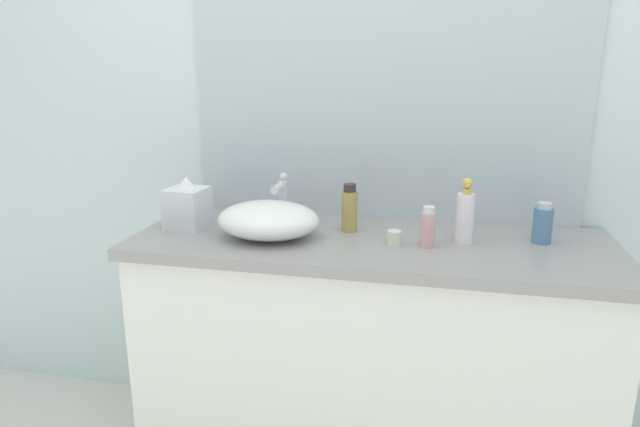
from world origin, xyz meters
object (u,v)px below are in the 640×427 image
at_px(spray_can, 543,224).
at_px(candle_jar, 394,238).
at_px(lotion_bottle, 428,228).
at_px(sink_basin, 268,220).
at_px(perfume_bottle, 350,209).
at_px(tissue_box, 188,206).
at_px(soap_dispenser, 465,216).

height_order(spray_can, candle_jar, spray_can).
bearing_deg(lotion_bottle, sink_basin, -178.04).
distance_m(perfume_bottle, spray_can, 0.61).
xyz_separation_m(sink_basin, spray_can, (0.86, 0.13, 0.00)).
relative_size(perfume_bottle, candle_jar, 3.55).
relative_size(sink_basin, tissue_box, 1.85).
bearing_deg(tissue_box, lotion_bottle, -1.98).
distance_m(spray_can, candle_jar, 0.47).
bearing_deg(candle_jar, soap_dispenser, 17.64).
xyz_separation_m(spray_can, candle_jar, (-0.45, -0.12, -0.04)).
distance_m(lotion_bottle, candle_jar, 0.11).
distance_m(sink_basin, candle_jar, 0.41).
relative_size(lotion_bottle, spray_can, 0.98).
height_order(lotion_bottle, candle_jar, lotion_bottle).
bearing_deg(candle_jar, tissue_box, 177.13).
xyz_separation_m(perfume_bottle, spray_can, (0.61, 0.00, -0.02)).
bearing_deg(lotion_bottle, tissue_box, 178.02).
bearing_deg(spray_can, lotion_bottle, -162.13).
bearing_deg(perfume_bottle, lotion_bottle, -22.75).
xyz_separation_m(tissue_box, candle_jar, (0.71, -0.04, -0.05)).
bearing_deg(lotion_bottle, soap_dispenser, 28.56).
xyz_separation_m(sink_basin, candle_jar, (0.40, 0.01, -0.04)).
bearing_deg(lotion_bottle, spray_can, 17.87).
bearing_deg(soap_dispenser, sink_basin, -172.84).
xyz_separation_m(sink_basin, lotion_bottle, (0.51, 0.02, 0.00)).
height_order(sink_basin, tissue_box, tissue_box).
relative_size(soap_dispenser, tissue_box, 1.16).
distance_m(sink_basin, perfume_bottle, 0.28).
xyz_separation_m(soap_dispenser, tissue_box, (-0.92, -0.03, -0.01)).
height_order(spray_can, tissue_box, tissue_box).
distance_m(lotion_bottle, tissue_box, 0.81).
bearing_deg(sink_basin, spray_can, 8.64).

